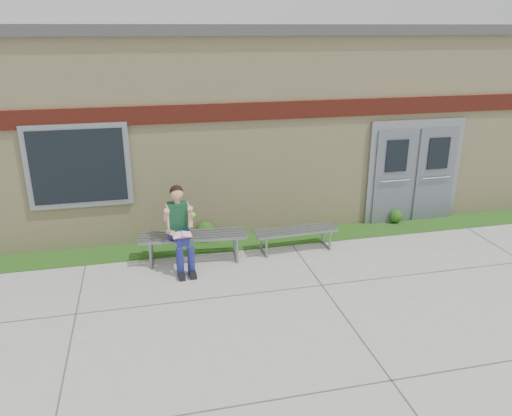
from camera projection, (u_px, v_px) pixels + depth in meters
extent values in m
plane|color=#9E9E99|center=(273.00, 308.00, 7.84)|extent=(80.00, 80.00, 0.00)
cube|color=#1B4F15|center=(240.00, 242.00, 10.21)|extent=(16.00, 0.80, 0.02)
cube|color=beige|center=(213.00, 117.00, 12.64)|extent=(16.00, 6.00, 4.00)
cube|color=#3F3F42|center=(210.00, 29.00, 11.92)|extent=(16.20, 6.20, 0.20)
cube|color=maroon|center=(235.00, 112.00, 9.67)|extent=(16.00, 0.06, 0.35)
cube|color=slate|center=(78.00, 166.00, 9.33)|extent=(1.90, 0.08, 1.60)
cube|color=black|center=(78.00, 167.00, 9.29)|extent=(1.70, 0.04, 1.40)
cube|color=slate|center=(414.00, 171.00, 11.01)|extent=(2.20, 0.08, 2.30)
cube|color=slate|center=(394.00, 178.00, 10.89)|extent=(0.92, 0.06, 2.10)
cube|color=slate|center=(435.00, 175.00, 11.10)|extent=(0.92, 0.06, 2.10)
cube|color=slate|center=(193.00, 236.00, 9.28)|extent=(2.02, 0.72, 0.04)
cube|color=slate|center=(151.00, 253.00, 9.21)|extent=(0.10, 0.55, 0.45)
cube|color=slate|center=(235.00, 245.00, 9.55)|extent=(0.10, 0.55, 0.45)
cube|color=slate|center=(296.00, 231.00, 9.74)|extent=(1.65, 0.52, 0.03)
cube|color=slate|center=(263.00, 244.00, 9.68)|extent=(0.06, 0.45, 0.37)
cube|color=slate|center=(327.00, 238.00, 9.96)|extent=(0.06, 0.45, 0.37)
cube|color=navy|center=(179.00, 233.00, 9.14)|extent=(0.39, 0.29, 0.17)
cube|color=#103D27|center=(178.00, 216.00, 9.00)|extent=(0.36, 0.24, 0.50)
sphere|color=tan|center=(177.00, 193.00, 8.85)|extent=(0.24, 0.24, 0.23)
sphere|color=black|center=(176.00, 192.00, 8.86)|extent=(0.26, 0.26, 0.24)
cylinder|color=navy|center=(176.00, 238.00, 8.85)|extent=(0.19, 0.47, 0.16)
cylinder|color=navy|center=(187.00, 237.00, 8.91)|extent=(0.19, 0.47, 0.16)
cylinder|color=navy|center=(180.00, 262.00, 8.74)|extent=(0.13, 0.13, 0.54)
cylinder|color=navy|center=(191.00, 261.00, 8.80)|extent=(0.13, 0.13, 0.54)
cube|color=black|center=(181.00, 275.00, 8.75)|extent=(0.13, 0.29, 0.11)
cube|color=black|center=(192.00, 274.00, 8.80)|extent=(0.13, 0.29, 0.11)
cylinder|color=tan|center=(167.00, 215.00, 8.87)|extent=(0.11, 0.25, 0.29)
cylinder|color=tan|center=(190.00, 213.00, 8.98)|extent=(0.11, 0.25, 0.29)
cube|color=white|center=(182.00, 235.00, 8.72)|extent=(0.35, 0.26, 0.02)
cube|color=#D6506C|center=(182.00, 235.00, 8.73)|extent=(0.35, 0.27, 0.01)
sphere|color=#7DD037|center=(193.00, 215.00, 8.85)|extent=(0.09, 0.09, 0.09)
sphere|color=#1B4F15|center=(205.00, 231.00, 10.23)|extent=(0.39, 0.39, 0.39)
sphere|color=#1B4F15|center=(395.00, 216.00, 11.16)|extent=(0.30, 0.30, 0.30)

